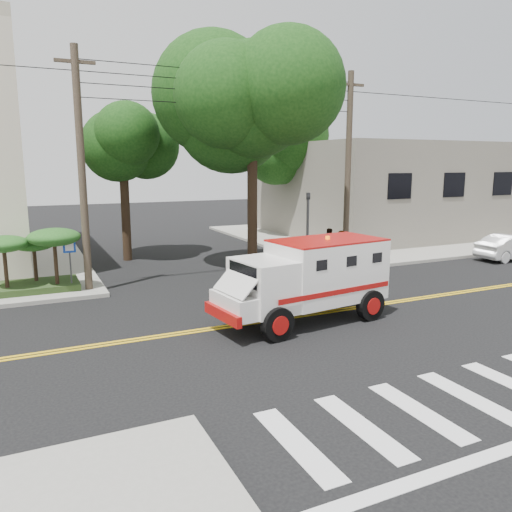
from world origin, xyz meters
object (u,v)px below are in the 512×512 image
parked_sedan (511,247)px  pedestrian_a (340,248)px  armored_truck (309,276)px  pedestrian_b (328,244)px

parked_sedan → pedestrian_a: size_ratio=2.34×
parked_sedan → pedestrian_a: pedestrian_a is taller
armored_truck → pedestrian_b: 9.59m
parked_sedan → pedestrian_b: 9.53m
parked_sedan → pedestrian_a: 9.52m
parked_sedan → pedestrian_a: (-9.36, 1.70, 0.34)m
armored_truck → pedestrian_b: bearing=45.9°
pedestrian_a → pedestrian_b: (0.44, 1.63, -0.06)m
armored_truck → pedestrian_a: bearing=41.5°
parked_sedan → pedestrian_b: (-8.92, 3.33, 0.28)m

